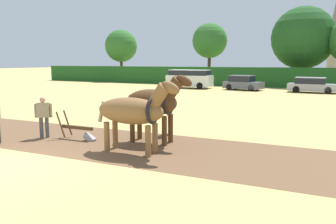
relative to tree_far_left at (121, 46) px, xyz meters
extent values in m
plane|color=tan|center=(20.37, -35.18, -5.16)|extent=(240.00, 240.00, 0.00)
cube|color=brown|center=(18.23, -31.98, -5.15)|extent=(28.83, 5.45, 0.01)
cube|color=#1E511E|center=(20.37, -2.78, -4.04)|extent=(62.38, 1.21, 2.24)
cylinder|color=brown|center=(0.00, 0.00, -3.22)|extent=(0.44, 0.44, 3.88)
sphere|color=#2D6628|center=(0.00, 0.00, 0.02)|extent=(4.72, 4.72, 4.72)
cylinder|color=#423323|center=(13.19, 1.70, -2.96)|extent=(0.44, 0.44, 4.39)
sphere|color=#2D6628|center=(13.19, 1.70, 0.52)|extent=(4.67, 4.67, 4.67)
cylinder|color=#423323|center=(24.89, 1.61, -3.34)|extent=(0.44, 0.44, 3.63)
sphere|color=#1E4C1E|center=(24.89, 1.61, 0.50)|extent=(7.37, 7.37, 7.37)
cylinder|color=gray|center=(28.30, 40.48, -1.29)|extent=(2.41, 2.41, 7.73)
cone|color=slate|center=(28.30, 40.48, 7.30)|extent=(2.65, 2.65, 9.45)
ellipsoid|color=brown|center=(22.56, -32.53, -3.81)|extent=(2.32, 0.99, 0.84)
cylinder|color=brown|center=(23.29, -32.25, -4.67)|extent=(0.18, 0.18, 0.97)
cylinder|color=brown|center=(23.31, -32.74, -4.67)|extent=(0.18, 0.18, 0.97)
cylinder|color=brown|center=(21.81, -32.31, -4.67)|extent=(0.18, 0.18, 0.97)
cylinder|color=brown|center=(21.83, -32.80, -4.67)|extent=(0.18, 0.18, 0.97)
cylinder|color=brown|center=(23.53, -32.48, -3.33)|extent=(0.80, 0.43, 0.88)
ellipsoid|color=brown|center=(23.94, -32.47, -3.04)|extent=(0.69, 0.29, 0.54)
cube|color=gray|center=(23.71, -32.48, -3.15)|extent=(0.42, 0.10, 0.55)
cylinder|color=gray|center=(21.48, -32.57, -3.90)|extent=(0.30, 0.13, 0.71)
torus|color=black|center=(23.36, -32.49, -3.74)|extent=(0.15, 0.87, 0.87)
ellipsoid|color=#513319|center=(22.50, -31.06, -3.71)|extent=(1.99, 1.07, 0.94)
cylinder|color=#513319|center=(23.12, -30.76, -4.64)|extent=(0.18, 0.18, 1.03)
cylinder|color=#513319|center=(23.14, -31.31, -4.64)|extent=(0.18, 0.18, 1.03)
cylinder|color=#513319|center=(21.85, -30.82, -4.64)|extent=(0.18, 0.18, 1.03)
cylinder|color=#513319|center=(21.88, -31.36, -4.64)|extent=(0.18, 0.18, 1.03)
cylinder|color=#513319|center=(23.32, -31.03, -3.21)|extent=(0.84, 0.48, 0.91)
ellipsoid|color=#513319|center=(23.73, -31.01, -2.92)|extent=(0.69, 0.29, 0.54)
cube|color=gray|center=(23.51, -31.02, -3.01)|extent=(0.42, 0.10, 0.56)
cylinder|color=gray|center=(21.57, -31.10, -3.81)|extent=(0.30, 0.13, 0.71)
torus|color=black|center=(23.18, -31.03, -3.64)|extent=(0.15, 0.95, 0.95)
cube|color=#4C331E|center=(19.81, -31.91, -4.71)|extent=(1.37, 0.16, 0.12)
cube|color=#939399|center=(20.35, -31.89, -5.06)|extent=(0.49, 0.22, 0.39)
cylinder|color=#4C331E|center=(19.18, -31.74, -4.61)|extent=(0.40, 0.08, 0.96)
cylinder|color=#4C331E|center=(19.20, -32.14, -4.61)|extent=(0.40, 0.08, 0.96)
cylinder|color=#4C4C4C|center=(18.57, -32.20, -4.76)|extent=(0.14, 0.14, 0.79)
cylinder|color=#4C4C4C|center=(18.41, -32.33, -4.76)|extent=(0.14, 0.14, 0.79)
cube|color=tan|center=(18.49, -32.26, -4.09)|extent=(0.49, 0.44, 0.56)
sphere|color=tan|center=(18.49, -32.26, -3.69)|extent=(0.21, 0.21, 0.21)
cylinder|color=tan|center=(18.71, -32.10, -4.11)|extent=(0.09, 0.09, 0.53)
cylinder|color=tan|center=(18.27, -32.43, -4.11)|extent=(0.09, 0.09, 0.53)
cylinder|color=#38332D|center=(22.47, -29.53, -4.77)|extent=(0.14, 0.14, 0.78)
cylinder|color=#38332D|center=(22.57, -29.71, -4.77)|extent=(0.14, 0.14, 0.78)
cube|color=silver|center=(22.52, -29.62, -4.10)|extent=(0.38, 0.50, 0.55)
sphere|color=tan|center=(22.52, -29.62, -3.72)|extent=(0.21, 0.21, 0.21)
cylinder|color=silver|center=(22.40, -29.37, -4.13)|extent=(0.09, 0.09, 0.52)
cylinder|color=silver|center=(22.64, -29.86, -4.13)|extent=(0.09, 0.09, 0.52)
cylinder|color=#42382D|center=(22.52, -29.62, -3.65)|extent=(0.40, 0.40, 0.02)
cylinder|color=#42382D|center=(22.52, -29.62, -3.60)|extent=(0.20, 0.20, 0.10)
cube|color=silver|center=(14.30, -7.87, -4.36)|extent=(4.94, 2.11, 1.20)
cube|color=black|center=(14.30, -7.87, -3.49)|extent=(4.34, 1.90, 0.54)
cube|color=silver|center=(14.30, -7.87, -3.19)|extent=(4.34, 1.90, 0.06)
cylinder|color=black|center=(15.79, -6.94, -4.80)|extent=(0.72, 0.24, 0.72)
cylinder|color=black|center=(15.83, -8.72, -4.80)|extent=(0.72, 0.24, 0.72)
cylinder|color=black|center=(12.76, -7.02, -4.80)|extent=(0.72, 0.24, 0.72)
cylinder|color=black|center=(12.80, -8.79, -4.80)|extent=(0.72, 0.24, 0.72)
cube|color=#565B66|center=(20.19, -7.71, -4.64)|extent=(4.13, 2.48, 0.69)
cube|color=black|center=(20.00, -7.67, -4.01)|extent=(2.58, 2.00, 0.57)
cube|color=#565B66|center=(20.00, -7.67, -3.70)|extent=(2.58, 2.00, 0.06)
cylinder|color=black|center=(21.52, -7.19, -4.85)|extent=(0.66, 0.34, 0.62)
cylinder|color=black|center=(21.21, -8.69, -4.85)|extent=(0.66, 0.34, 0.62)
cylinder|color=black|center=(19.17, -6.72, -4.85)|extent=(0.66, 0.34, 0.62)
cylinder|color=black|center=(18.87, -8.22, -4.85)|extent=(0.66, 0.34, 0.62)
cube|color=#9E9EA8|center=(26.70, -7.70, -4.66)|extent=(4.42, 1.88, 0.66)
cube|color=black|center=(26.49, -7.69, -4.06)|extent=(2.67, 1.64, 0.54)
cube|color=#9E9EA8|center=(26.49, -7.69, -3.76)|extent=(2.67, 1.64, 0.06)
cylinder|color=black|center=(28.08, -7.01, -4.84)|extent=(0.64, 0.24, 0.63)
cylinder|color=black|center=(28.02, -8.50, -4.84)|extent=(0.64, 0.24, 0.63)
cylinder|color=black|center=(25.38, -6.90, -4.84)|extent=(0.64, 0.24, 0.63)
cylinder|color=black|center=(25.33, -8.39, -4.84)|extent=(0.64, 0.24, 0.63)
camera|label=1|loc=(28.15, -41.12, -2.28)|focal=35.00mm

